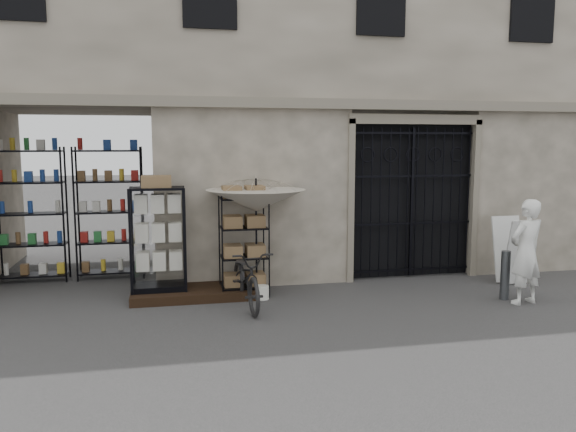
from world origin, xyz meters
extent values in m
plane|color=black|center=(0.00, 0.00, 0.00)|extent=(80.00, 80.00, 0.00)
cube|color=#B3A593|center=(0.00, 4.00, 4.50)|extent=(14.00, 4.00, 9.00)
cube|color=black|center=(-4.50, 2.80, 1.50)|extent=(3.00, 1.70, 3.00)
cube|color=black|center=(-4.55, 3.30, 1.25)|extent=(2.70, 0.50, 2.50)
cube|color=black|center=(1.75, 2.28, 1.50)|extent=(2.50, 0.06, 3.00)
cube|color=black|center=(1.75, 2.12, 1.45)|extent=(0.05, 0.05, 2.80)
cube|color=black|center=(-2.40, 1.55, 0.07)|extent=(2.00, 0.90, 0.15)
cube|color=black|center=(-2.94, 1.61, 0.20)|extent=(0.89, 0.58, 0.09)
cube|color=silver|center=(-2.92, 1.34, 1.00)|extent=(0.79, 0.07, 1.59)
cube|color=silver|center=(-2.94, 1.61, 0.91)|extent=(0.75, 0.43, 1.32)
cube|color=olive|center=(-2.94, 1.61, 1.90)|extent=(0.50, 0.39, 0.19)
cube|color=black|center=(-1.54, 1.52, 0.88)|extent=(0.80, 0.59, 1.76)
cube|color=olive|center=(-1.54, 1.52, 0.83)|extent=(0.68, 0.47, 1.32)
cylinder|color=black|center=(-1.32, 1.53, 0.99)|extent=(0.04, 0.04, 1.98)
imported|color=#B1A79C|center=(-1.32, 1.53, 1.71)|extent=(1.70, 1.73, 1.33)
cylinder|color=white|center=(-1.28, 1.21, 0.11)|extent=(0.24, 0.24, 0.22)
imported|color=black|center=(-1.58, 0.87, 0.00)|extent=(0.68, 0.97, 1.77)
cylinder|color=#484C4F|center=(2.63, 0.36, 0.41)|extent=(0.17, 0.17, 0.81)
imported|color=white|center=(2.80, 0.08, 0.00)|extent=(1.04, 1.79, 0.40)
cube|color=silver|center=(3.39, 1.07, 0.62)|extent=(0.58, 0.30, 1.20)
cube|color=silver|center=(3.38, 1.44, 0.62)|extent=(0.58, 0.30, 1.20)
camera|label=1|loc=(-2.75, -7.72, 2.56)|focal=35.00mm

